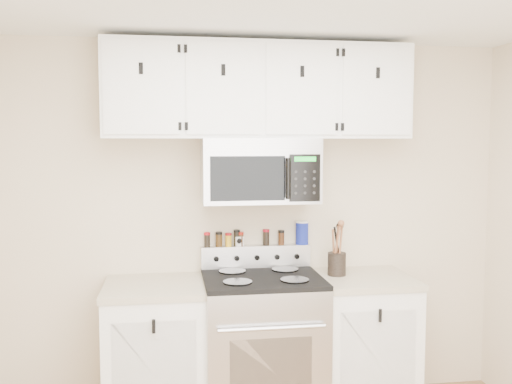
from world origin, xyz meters
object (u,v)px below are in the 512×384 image
range (262,346)px  utensil_crock (337,262)px  salt_canister (302,233)px  microwave (259,170)px

range → utensil_crock: bearing=8.2°
utensil_crock → salt_canister: bearing=132.9°
microwave → utensil_crock: bearing=-5.6°
microwave → salt_canister: microwave is taller
microwave → range: bearing=-90.2°
range → salt_canister: size_ratio=6.66×
range → microwave: bearing=89.8°
salt_canister → utensil_crock: bearing=-47.1°
range → utensil_crock: utensil_crock is taller
microwave → salt_canister: bearing=25.4°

